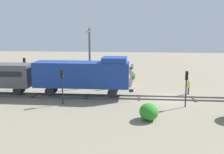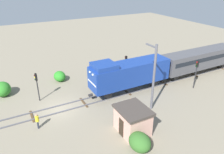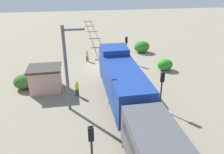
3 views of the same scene
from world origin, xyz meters
TOP-DOWN VIEW (x-y plane):
  - ground_plane at (0.00, 0.00)m, footprint 112.58×112.58m
  - railway_track at (0.00, 0.00)m, footprint 2.40×75.06m
  - locomotive at (0.00, 9.70)m, footprint 2.90×11.60m
  - traffic_signal_near at (-3.20, -1.63)m, footprint 0.32×0.34m
  - traffic_signal_mid at (-3.40, 11.32)m, footprint 0.32×0.34m
  - traffic_signal_far at (3.60, 18.31)m, footprint 0.32×0.34m
  - worker_near_track at (2.40, -2.89)m, footprint 0.38×0.38m
  - worker_by_signal at (4.20, 7.37)m, footprint 0.38×0.38m
  - catenary_mast at (4.94, 9.80)m, footprint 1.94×0.28m
  - relay_hut at (7.50, 5.46)m, footprint 3.50×2.90m
  - bush_near at (-7.65, 2.30)m, footprint 2.09×1.71m
  - bush_mid at (9.96, 4.66)m, footprint 2.31×1.89m
  - bush_far at (-6.84, -5.59)m, footprint 2.59×2.12m

SIDE VIEW (x-z plane):
  - ground_plane at x=0.00m, z-range 0.00..0.00m
  - railway_track at x=0.00m, z-range -0.01..0.15m
  - bush_near at x=-7.65m, z-range 0.00..1.52m
  - bush_mid at x=9.96m, z-range 0.00..1.68m
  - bush_far at x=-6.84m, z-range 0.00..1.89m
  - worker_near_track at x=2.40m, z-range 0.15..1.85m
  - worker_by_signal at x=4.20m, z-range 0.15..1.85m
  - relay_hut at x=7.50m, z-range 0.02..2.76m
  - traffic_signal_near at x=-3.20m, z-range 0.75..4.51m
  - traffic_signal_mid at x=-3.40m, z-range 0.75..4.54m
  - locomotive at x=0.00m, z-range 0.47..5.07m
  - traffic_signal_far at x=3.60m, z-range 0.81..4.94m
  - catenary_mast at x=4.94m, z-range 0.25..8.20m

